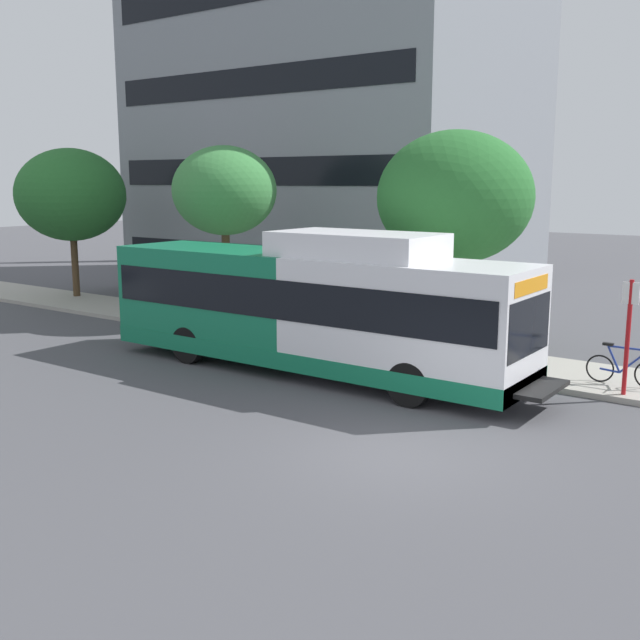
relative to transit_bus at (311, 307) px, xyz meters
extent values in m
plane|color=#4C4C51|center=(-3.73, 3.27, -1.70)|extent=(120.00, 120.00, 0.00)
cube|color=#A8A399|center=(3.27, 1.27, -1.63)|extent=(3.00, 56.00, 0.14)
cube|color=white|center=(0.00, -2.82, -0.02)|extent=(2.54, 5.80, 2.73)
cube|color=#14724C|center=(0.00, 2.98, -0.02)|extent=(2.54, 5.80, 2.73)
cube|color=#14724C|center=(0.00, 0.08, -1.16)|extent=(2.57, 11.60, 0.44)
cube|color=black|center=(0.00, 0.08, 0.35)|extent=(2.58, 11.25, 0.96)
cube|color=black|center=(0.00, -5.68, 0.15)|extent=(2.34, 0.10, 1.24)
cube|color=orange|center=(0.00, -5.69, 1.02)|extent=(1.91, 0.08, 0.32)
cube|color=white|center=(0.00, -1.37, 1.65)|extent=(2.16, 4.06, 0.60)
cube|color=black|center=(0.00, -6.07, -1.15)|extent=(1.78, 0.60, 0.10)
cylinder|color=black|center=(-1.13, -3.51, -1.20)|extent=(0.30, 1.00, 1.00)
cylinder|color=black|center=(1.13, -3.51, -1.20)|extent=(0.30, 1.00, 1.00)
cylinder|color=black|center=(-1.13, 3.27, -1.20)|extent=(0.30, 1.00, 1.00)
cylinder|color=black|center=(1.13, 3.27, -1.20)|extent=(0.30, 1.00, 1.00)
cylinder|color=red|center=(2.07, -7.21, -0.26)|extent=(0.10, 0.10, 2.60)
cube|color=white|center=(2.05, -7.21, 0.74)|extent=(0.04, 0.36, 0.48)
torus|color=black|center=(2.85, -6.46, -1.23)|extent=(0.04, 0.66, 0.66)
cylinder|color=navy|center=(2.85, -7.21, -0.96)|extent=(0.05, 0.64, 0.64)
cylinder|color=navy|center=(2.85, -6.76, -0.96)|extent=(0.05, 0.34, 0.62)
cylinder|color=navy|center=(2.85, -7.06, -0.66)|extent=(0.05, 0.90, 0.05)
cylinder|color=navy|center=(2.85, -6.68, -1.25)|extent=(0.05, 0.45, 0.08)
cube|color=black|center=(2.85, -6.61, -0.62)|extent=(0.12, 0.24, 0.06)
cylinder|color=#4C3823|center=(4.14, -1.92, -0.24)|extent=(0.28, 0.28, 2.65)
ellipsoid|color=#286B2D|center=(4.14, -1.92, 2.70)|extent=(4.32, 4.32, 3.67)
cylinder|color=#4C3823|center=(3.90, 6.51, -0.03)|extent=(0.28, 0.28, 3.07)
ellipsoid|color=#3D8442|center=(3.90, 6.51, 2.83)|extent=(3.54, 3.54, 3.01)
cylinder|color=#4C3823|center=(4.02, 15.09, -0.31)|extent=(0.28, 0.28, 2.51)
ellipsoid|color=#286B2D|center=(4.02, 15.09, 2.59)|extent=(4.39, 4.39, 3.73)
cube|color=black|center=(14.44, 9.04, 0.04)|extent=(12.47, 14.78, 1.10)
cube|color=black|center=(14.44, 9.04, 3.52)|extent=(12.47, 14.78, 1.10)
cube|color=black|center=(14.44, 9.04, 7.00)|extent=(12.47, 14.78, 1.10)
cube|color=black|center=(14.44, 9.04, 10.49)|extent=(12.47, 14.78, 1.10)
cylinder|color=#B7B7BC|center=(17.81, 22.76, 0.82)|extent=(1.10, 1.10, 5.04)
cylinder|color=#B7B7BC|center=(17.81, 22.76, 5.86)|extent=(0.91, 0.91, 5.04)
cylinder|color=#B7B7BC|center=(17.81, 22.76, 10.90)|extent=(0.72, 0.72, 5.04)
camera|label=1|loc=(-15.06, -11.15, 3.16)|focal=42.02mm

